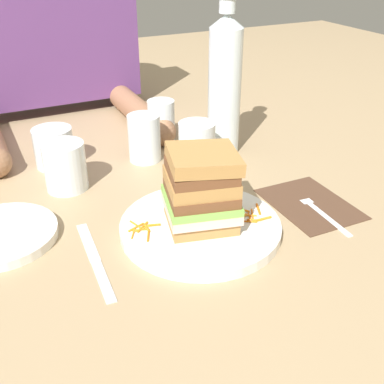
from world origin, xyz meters
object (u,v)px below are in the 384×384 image
at_px(empty_tumbler_0, 161,121).
at_px(empty_tumbler_3, 54,147).
at_px(water_bottle, 225,84).
at_px(empty_tumbler_2, 144,138).
at_px(juice_glass, 197,149).
at_px(fork, 317,208).
at_px(knife, 96,261).
at_px(main_plate, 200,227).
at_px(diner_across, 39,13).
at_px(napkin_dark, 310,203).
at_px(sandwich, 201,189).
at_px(side_plate, 0,235).
at_px(empty_tumbler_1, 65,166).

bearing_deg(empty_tumbler_0, empty_tumbler_3, -174.65).
distance_m(water_bottle, empty_tumbler_2, 0.20).
xyz_separation_m(juice_glass, empty_tumbler_2, (-0.07, 0.09, 0.00)).
xyz_separation_m(fork, knife, (-0.38, 0.03, -0.00)).
height_order(main_plate, diner_across, diner_across).
xyz_separation_m(main_plate, water_bottle, (0.19, 0.26, 0.14)).
height_order(main_plate, empty_tumbler_3, empty_tumbler_3).
height_order(napkin_dark, fork, fork).
height_order(sandwich, side_plate, sandwich).
relative_size(empty_tumbler_1, empty_tumbler_2, 0.92).
bearing_deg(fork, knife, 176.08).
xyz_separation_m(empty_tumbler_1, empty_tumbler_2, (0.17, 0.05, 0.00)).
relative_size(fork, side_plate, 0.96).
height_order(sandwich, empty_tumbler_0, sandwich).
distance_m(empty_tumbler_0, empty_tumbler_3, 0.24).
distance_m(empty_tumbler_3, diner_across, 0.38).
relative_size(fork, empty_tumbler_3, 2.12).
bearing_deg(napkin_dark, empty_tumbler_2, 122.66).
height_order(fork, side_plate, side_plate).
xyz_separation_m(water_bottle, empty_tumbler_2, (-0.17, 0.03, -0.10)).
bearing_deg(fork, side_plate, 163.49).
relative_size(empty_tumbler_1, side_plate, 0.51).
relative_size(juice_glass, empty_tumbler_0, 1.07).
height_order(empty_tumbler_3, side_plate, empty_tumbler_3).
xyz_separation_m(side_plate, diner_across, (0.19, 0.55, 0.24)).
height_order(napkin_dark, empty_tumbler_0, empty_tumbler_0).
xyz_separation_m(empty_tumbler_0, empty_tumbler_3, (-0.24, -0.02, -0.01)).
xyz_separation_m(empty_tumbler_0, empty_tumbler_1, (-0.24, -0.13, -0.00)).
xyz_separation_m(fork, water_bottle, (-0.02, 0.29, 0.14)).
height_order(fork, water_bottle, water_bottle).
bearing_deg(empty_tumbler_3, fork, -46.02).
xyz_separation_m(fork, empty_tumbler_2, (-0.19, 0.32, 0.04)).
distance_m(fork, water_bottle, 0.32).
relative_size(sandwich, empty_tumbler_1, 1.45).
distance_m(main_plate, napkin_dark, 0.21).
relative_size(fork, empty_tumbler_1, 1.87).
height_order(napkin_dark, diner_across, diner_across).
xyz_separation_m(fork, diner_across, (-0.30, 0.69, 0.24)).
relative_size(empty_tumbler_2, diner_across, 0.18).
xyz_separation_m(knife, empty_tumbler_2, (0.19, 0.29, 0.05)).
relative_size(knife, empty_tumbler_1, 2.25).
distance_m(fork, empty_tumbler_2, 0.38).
xyz_separation_m(empty_tumbler_2, diner_across, (-0.11, 0.37, 0.20)).
distance_m(knife, empty_tumbler_0, 0.46).
xyz_separation_m(juice_glass, empty_tumbler_1, (-0.25, 0.04, -0.00)).
relative_size(main_plate, side_plate, 1.46).
height_order(napkin_dark, empty_tumbler_3, empty_tumbler_3).
xyz_separation_m(sandwich, diner_across, (-0.09, 0.66, 0.17)).
distance_m(napkin_dark, diner_across, 0.78).
bearing_deg(side_plate, fork, -16.51).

